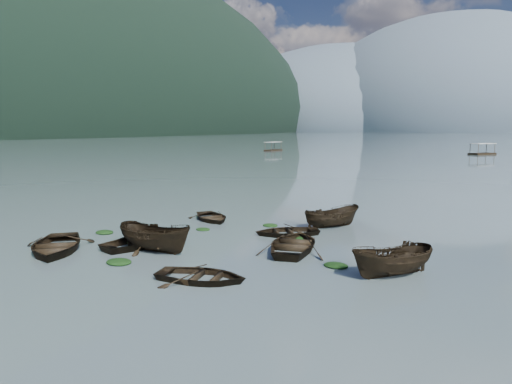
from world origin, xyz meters
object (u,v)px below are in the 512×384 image
at_px(rowboat_0, 56,252).
at_px(pontoon_centre, 482,155).
at_px(rowboat_3, 294,250).
at_px(pontoon_left, 273,151).

relative_size(rowboat_0, pontoon_centre, 0.74).
height_order(rowboat_0, pontoon_centre, pontoon_centre).
xyz_separation_m(rowboat_0, rowboat_3, (10.69, 5.95, 0.00)).
bearing_deg(pontoon_left, rowboat_0, -66.49).
height_order(rowboat_3, pontoon_left, pontoon_left).
bearing_deg(pontoon_left, rowboat_3, -59.82).
xyz_separation_m(rowboat_0, pontoon_left, (-34.61, 99.36, 0.00)).
xyz_separation_m(rowboat_3, pontoon_centre, (6.63, 99.82, 0.00)).
distance_m(rowboat_3, pontoon_left, 103.81).
xyz_separation_m(pontoon_left, pontoon_centre, (51.93, 6.41, 0.00)).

